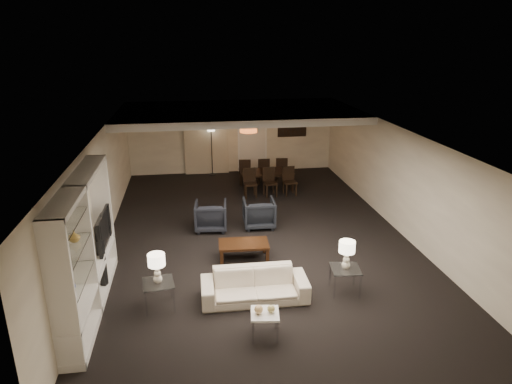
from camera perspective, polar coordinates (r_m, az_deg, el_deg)
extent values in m
plane|color=black|center=(11.05, 0.00, -5.40)|extent=(11.00, 11.00, 0.00)
cube|color=silver|center=(10.27, 0.00, 7.40)|extent=(7.00, 11.00, 0.02)
cube|color=#C1B49B|center=(15.87, -3.00, 6.94)|extent=(7.00, 0.02, 2.50)
cube|color=#C1B49B|center=(5.75, 8.59, -16.49)|extent=(7.00, 0.02, 2.50)
cube|color=#C1B49B|center=(10.67, -18.92, -0.16)|extent=(0.02, 11.00, 2.50)
cube|color=#C1B49B|center=(11.62, 17.33, 1.54)|extent=(0.02, 11.00, 2.50)
cube|color=silver|center=(13.70, -2.23, 9.91)|extent=(7.00, 4.00, 0.20)
cube|color=beige|center=(15.74, -6.25, 6.56)|extent=(1.50, 0.12, 2.40)
cube|color=silver|center=(15.97, -0.46, 6.30)|extent=(0.90, 0.05, 2.10)
cube|color=#142D38|center=(16.11, 4.53, 8.17)|extent=(0.95, 0.04, 0.65)
cylinder|color=#D8591E|center=(13.82, -0.95, 7.98)|extent=(0.52, 0.52, 0.24)
imported|color=beige|center=(8.42, -0.17, -11.62)|extent=(1.94, 0.78, 0.56)
imported|color=black|center=(11.29, -5.66, -2.98)|extent=(0.83, 0.85, 0.72)
imported|color=black|center=(11.40, 0.37, -2.65)|extent=(0.79, 0.81, 0.72)
sphere|color=#EEC17E|center=(7.36, 0.33, -14.46)|extent=(0.14, 0.14, 0.14)
sphere|color=#D0C06E|center=(7.39, 1.91, -14.38)|extent=(0.12, 0.12, 0.12)
imported|color=black|center=(9.14, -19.15, -4.55)|extent=(1.13, 0.15, 0.65)
imported|color=#2949B2|center=(7.23, -22.32, -10.78)|extent=(0.17, 0.17, 0.18)
imported|color=#AA8538|center=(7.55, -21.77, -5.18)|extent=(0.17, 0.17, 0.18)
cube|color=black|center=(9.04, -18.65, -8.76)|extent=(0.14, 0.14, 1.02)
imported|color=black|center=(14.21, 1.31, 1.48)|extent=(1.64, 0.94, 0.57)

